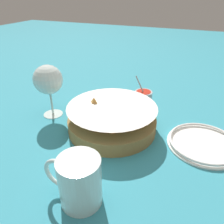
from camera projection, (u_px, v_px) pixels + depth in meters
ground_plane at (105, 123)px, 0.72m from camera, size 4.00×4.00×0.00m
food_basket at (112, 119)px, 0.67m from camera, size 0.27×0.27×0.10m
sauce_cup at (143, 96)px, 0.84m from camera, size 0.07×0.07×0.10m
wine_glass at (48, 81)px, 0.70m from camera, size 0.10×0.10×0.18m
beer_mug at (79, 183)px, 0.43m from camera, size 0.13×0.09×0.11m
side_plate at (203, 144)px, 0.61m from camera, size 0.20×0.20×0.01m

